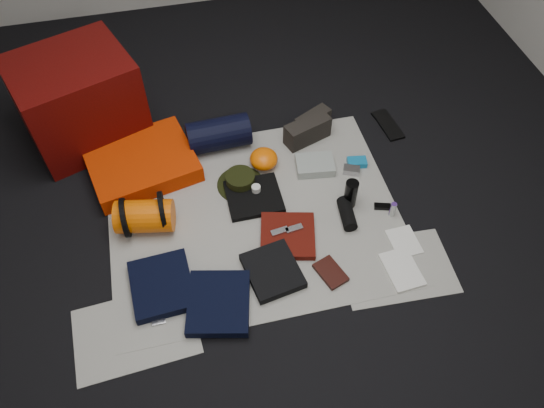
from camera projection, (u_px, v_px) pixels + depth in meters
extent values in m
cube|color=black|center=(254.00, 217.00, 2.98)|extent=(4.50, 4.50, 0.02)
cube|color=beige|center=(254.00, 216.00, 2.97)|extent=(1.60, 1.30, 0.01)
cube|color=beige|center=(136.00, 331.00, 2.54)|extent=(0.61, 0.44, 0.00)
cube|color=beige|center=(396.00, 268.00, 2.76)|extent=(0.60, 0.43, 0.00)
cube|color=#4F0705|center=(79.00, 100.00, 3.17)|extent=(0.81, 0.74, 0.55)
cube|color=red|center=(142.00, 163.00, 3.14)|extent=(0.69, 0.61, 0.11)
cylinder|color=#EB5D03|center=(145.00, 216.00, 2.85)|extent=(0.34, 0.23, 0.18)
cylinder|color=black|center=(125.00, 218.00, 2.82)|extent=(0.02, 0.22, 0.22)
cylinder|color=black|center=(163.00, 211.00, 2.85)|extent=(0.02, 0.22, 0.22)
cylinder|color=black|center=(219.00, 134.00, 3.23)|extent=(0.39, 0.22, 0.20)
cylinder|color=black|center=(241.00, 184.00, 3.10)|extent=(0.29, 0.29, 0.01)
cylinder|color=black|center=(240.00, 180.00, 3.07)|extent=(0.17, 0.17, 0.07)
cube|color=black|center=(307.00, 131.00, 3.28)|extent=(0.31, 0.20, 0.15)
cube|color=black|center=(313.00, 121.00, 3.35)|extent=(0.25, 0.19, 0.12)
cube|color=black|center=(386.00, 123.00, 3.43)|extent=(0.13, 0.26, 0.01)
cube|color=black|center=(388.00, 125.00, 3.42)|extent=(0.13, 0.29, 0.02)
cube|color=black|center=(162.00, 285.00, 2.66)|extent=(0.32, 0.36, 0.05)
cube|color=black|center=(219.00, 303.00, 2.60)|extent=(0.37, 0.40, 0.05)
cube|color=black|center=(273.00, 271.00, 2.72)|extent=(0.31, 0.34, 0.05)
cube|color=black|center=(254.00, 197.00, 3.03)|extent=(0.31, 0.29, 0.03)
cube|color=#510F08|center=(288.00, 236.00, 2.86)|extent=(0.35, 0.35, 0.04)
ellipsoid|color=#EB5D03|center=(264.00, 159.00, 3.16)|extent=(0.21, 0.21, 0.11)
cube|color=gray|center=(315.00, 165.00, 3.17)|extent=(0.24, 0.20, 0.06)
cylinder|color=black|center=(351.00, 194.00, 2.95)|extent=(0.10, 0.10, 0.18)
cylinder|color=black|center=(347.00, 214.00, 2.93)|extent=(0.10, 0.20, 0.08)
cube|color=#ACABB0|center=(351.00, 170.00, 3.15)|extent=(0.11, 0.09, 0.04)
cube|color=#1170A4|center=(357.00, 162.00, 3.19)|extent=(0.12, 0.09, 0.04)
cylinder|color=#422370|center=(393.00, 209.00, 2.93)|extent=(0.04, 0.04, 0.10)
cylinder|color=beige|center=(393.00, 210.00, 2.93)|extent=(0.04, 0.04, 0.09)
cube|color=black|center=(331.00, 272.00, 2.73)|extent=(0.16, 0.20, 0.02)
cube|color=silver|center=(402.00, 269.00, 2.74)|extent=(0.18, 0.25, 0.01)
cube|color=silver|center=(404.00, 241.00, 2.86)|extent=(0.15, 0.19, 0.01)
cube|color=black|center=(382.00, 206.00, 2.99)|extent=(0.10, 0.06, 0.02)
cube|color=#ACABB0|center=(158.00, 319.00, 2.57)|extent=(0.07, 0.07, 0.01)
cylinder|color=silver|center=(256.00, 189.00, 3.03)|extent=(0.05, 0.05, 0.04)
cube|color=#ACABB0|center=(280.00, 231.00, 2.84)|extent=(0.10, 0.05, 0.01)
cube|color=#ACABB0|center=(294.00, 229.00, 2.86)|extent=(0.10, 0.05, 0.01)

